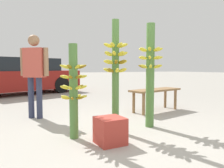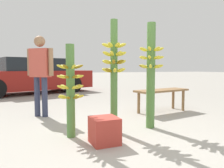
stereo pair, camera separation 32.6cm
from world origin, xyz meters
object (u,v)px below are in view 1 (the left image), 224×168
at_px(produce_crate, 110,131).
at_px(parked_car, 17,77).
at_px(vendor_person, 34,69).
at_px(banana_stalk_right, 150,73).
at_px(banana_stalk_left, 74,89).
at_px(market_bench, 155,93).
at_px(banana_stalk_center, 115,70).

bearing_deg(produce_crate, parked_car, 95.11).
xyz_separation_m(vendor_person, produce_crate, (0.61, -1.94, -0.78)).
bearing_deg(produce_crate, banana_stalk_right, 23.56).
xyz_separation_m(vendor_person, parked_car, (0.05, 4.30, -0.30)).
xyz_separation_m(banana_stalk_left, produce_crate, (0.33, -0.43, -0.50)).
bearing_deg(vendor_person, parked_car, 130.71).
distance_m(banana_stalk_right, parked_car, 6.02).
height_order(banana_stalk_left, parked_car, parked_car).
height_order(vendor_person, produce_crate, vendor_person).
bearing_deg(market_bench, produce_crate, -152.86).
relative_size(banana_stalk_center, banana_stalk_right, 1.00).
relative_size(banana_stalk_center, market_bench, 1.26).
distance_m(banana_stalk_left, vendor_person, 1.56).
height_order(banana_stalk_left, banana_stalk_right, banana_stalk_right).
height_order(market_bench, parked_car, parked_car).
bearing_deg(banana_stalk_right, banana_stalk_center, 177.06).
xyz_separation_m(vendor_person, market_bench, (2.47, -0.55, -0.54)).
bearing_deg(banana_stalk_center, banana_stalk_right, -2.94).
xyz_separation_m(banana_stalk_center, banana_stalk_right, (0.63, -0.03, -0.05)).
relative_size(vendor_person, parked_car, 0.33).
relative_size(market_bench, parked_car, 0.28).
height_order(banana_stalk_left, produce_crate, banana_stalk_left).
bearing_deg(parked_car, market_bench, -170.90).
distance_m(banana_stalk_right, vendor_person, 2.18).
relative_size(banana_stalk_right, parked_car, 0.35).
relative_size(banana_stalk_center, produce_crate, 4.94).
height_order(banana_stalk_center, banana_stalk_right, banana_stalk_center).
height_order(banana_stalk_left, banana_stalk_center, banana_stalk_center).
distance_m(banana_stalk_center, produce_crate, 0.94).
xyz_separation_m(banana_stalk_right, market_bench, (0.92, 0.97, -0.47)).
distance_m(banana_stalk_center, parked_car, 5.86).
distance_m(banana_stalk_left, market_bench, 2.41).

